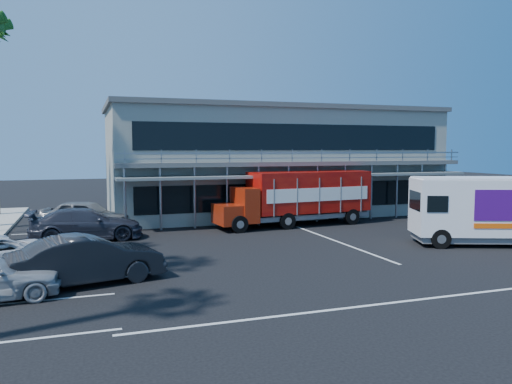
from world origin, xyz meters
name	(u,v)px	position (x,y,z in m)	size (l,w,h in m)	color
ground	(331,258)	(0.00, 0.00, 0.00)	(120.00, 120.00, 0.00)	black
building	(271,161)	(3.00, 14.94, 3.66)	(22.40, 12.00, 7.30)	gray
red_truck	(300,196)	(2.35, 8.44, 1.73)	(9.54, 3.08, 3.16)	maroon
white_van	(485,209)	(8.11, 0.20, 1.68)	(6.85, 4.40, 3.17)	white
parked_car_b	(88,260)	(-9.51, -0.91, 0.82)	(1.73, 4.96, 1.63)	black
parked_car_c	(0,254)	(-12.50, 1.70, 0.70)	(2.31, 5.02, 1.39)	silver
parked_car_d	(87,224)	(-9.50, 7.60, 0.78)	(2.19, 5.39, 1.56)	#292B37
parked_car_e	(86,215)	(-9.50, 10.80, 0.83)	(1.96, 4.88, 1.66)	slate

